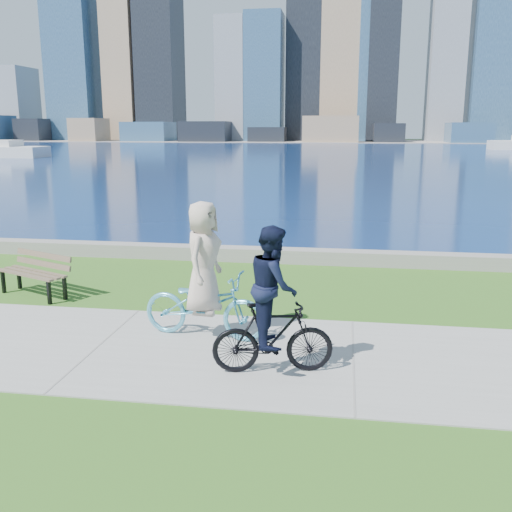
{
  "coord_description": "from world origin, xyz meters",
  "views": [
    {
      "loc": [
        3.78,
        -8.08,
        3.43
      ],
      "look_at": [
        2.22,
        2.01,
        1.1
      ],
      "focal_mm": 40.0,
      "sensor_mm": 36.0,
      "label": 1
    }
  ],
  "objects": [
    {
      "name": "concrete_path",
      "position": [
        0.0,
        0.0,
        0.01
      ],
      "size": [
        80.0,
        3.5,
        0.02
      ],
      "primitive_type": "cube",
      "color": "gray",
      "rests_on": "ground"
    },
    {
      "name": "cyclist_woman",
      "position": [
        1.57,
        0.62,
        0.86
      ],
      "size": [
        1.02,
        2.18,
        2.26
      ],
      "rotation": [
        0.0,
        0.0,
        1.43
      ],
      "color": "#59B8D9",
      "rests_on": "ground"
    },
    {
      "name": "seawall",
      "position": [
        0.0,
        6.2,
        0.17
      ],
      "size": [
        90.0,
        0.5,
        0.35
      ],
      "primitive_type": "cube",
      "color": "slate",
      "rests_on": "ground"
    },
    {
      "name": "bay_water",
      "position": [
        0.0,
        72.0,
        0.0
      ],
      "size": [
        320.0,
        131.0,
        0.01
      ],
      "primitive_type": "cube",
      "color": "navy",
      "rests_on": "ground"
    },
    {
      "name": "cyclist_man",
      "position": [
        2.86,
        -0.6,
        0.91
      ],
      "size": [
        0.82,
        1.77,
        2.11
      ],
      "rotation": [
        0.0,
        0.0,
        1.77
      ],
      "color": "black",
      "rests_on": "ground"
    },
    {
      "name": "far_shore",
      "position": [
        0.0,
        130.0,
        0.06
      ],
      "size": [
        320.0,
        30.0,
        0.12
      ],
      "primitive_type": "cube",
      "color": "gray",
      "rests_on": "ground"
    },
    {
      "name": "park_bench",
      "position": [
        -2.45,
        2.48,
        0.53
      ],
      "size": [
        1.78,
        1.21,
        0.87
      ],
      "rotation": [
        0.0,
        0.0,
        -0.41
      ],
      "color": "black",
      "rests_on": "ground"
    },
    {
      "name": "ground",
      "position": [
        0.0,
        0.0,
        0.0
      ],
      "size": [
        320.0,
        320.0,
        0.0
      ],
      "primitive_type": "plane",
      "color": "#2B5817",
      "rests_on": "ground"
    },
    {
      "name": "city_skyline",
      "position": [
        -0.83,
        130.46,
        22.93
      ],
      "size": [
        173.63,
        23.29,
        76.0
      ],
      "color": "navy",
      "rests_on": "ground"
    }
  ]
}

